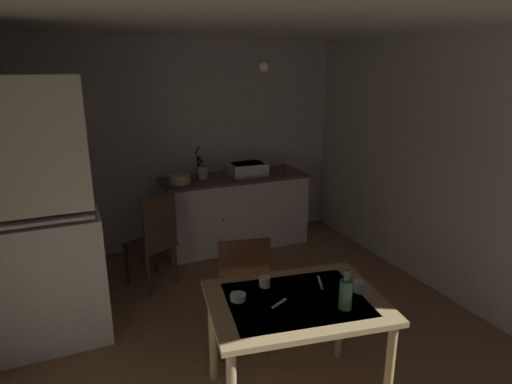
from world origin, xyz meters
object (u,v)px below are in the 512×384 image
object	(u,v)px
hand_pump	(199,165)
serving_bowl_wide	(238,297)
chair_by_counter	(154,240)
mug_tall	(265,282)
chair_far_side	(242,293)
hutch_cabinet	(41,229)
glass_bottle	(346,293)
mixing_bowl_counter	(179,179)
dining_table	(296,313)
sink_basin	(247,169)

from	to	relation	value
hand_pump	serving_bowl_wide	world-z (taller)	hand_pump
chair_by_counter	mug_tall	size ratio (longest dim) A/B	12.88
chair_far_side	hutch_cabinet	bearing A→B (deg)	152.44
glass_bottle	mug_tall	bearing A→B (deg)	127.47
serving_bowl_wide	glass_bottle	distance (m)	0.66
hand_pump	glass_bottle	world-z (taller)	hand_pump
chair_by_counter	hand_pump	bearing A→B (deg)	46.60
mixing_bowl_counter	chair_far_side	size ratio (longest dim) A/B	0.26
serving_bowl_wide	hand_pump	bearing A→B (deg)	78.98
hutch_cabinet	hand_pump	world-z (taller)	hutch_cabinet
dining_table	mug_tall	xyz separation A→B (m)	(-0.11, 0.23, 0.13)
hutch_cabinet	chair_by_counter	distance (m)	1.22
chair_by_counter	mug_tall	world-z (taller)	chair_by_counter
dining_table	glass_bottle	distance (m)	0.37
sink_basin	dining_table	distance (m)	2.76
dining_table	mug_tall	bearing A→B (deg)	116.00
sink_basin	dining_table	size ratio (longest dim) A/B	0.37
hutch_cabinet	chair_far_side	xyz separation A→B (m)	(1.35, -0.71, -0.48)
chair_by_counter	serving_bowl_wide	bearing A→B (deg)	-83.68
chair_far_side	mixing_bowl_counter	bearing A→B (deg)	89.59
mixing_bowl_counter	mug_tall	size ratio (longest dim) A/B	3.36
serving_bowl_wide	glass_bottle	world-z (taller)	glass_bottle
chair_far_side	serving_bowl_wide	size ratio (longest dim) A/B	9.64
dining_table	serving_bowl_wide	xyz separation A→B (m)	(-0.34, 0.14, 0.12)
sink_basin	hutch_cabinet	bearing A→B (deg)	-149.62
hutch_cabinet	serving_bowl_wide	distance (m)	1.66
dining_table	chair_by_counter	size ratio (longest dim) A/B	1.25
mixing_bowl_counter	mug_tall	world-z (taller)	mixing_bowl_counter
hutch_cabinet	mixing_bowl_counter	bearing A→B (deg)	42.47
hutch_cabinet	sink_basin	xyz separation A→B (m)	(2.22, 1.30, -0.03)
chair_by_counter	sink_basin	bearing A→B (deg)	28.22
mixing_bowl_counter	chair_far_side	distance (m)	2.01
hand_pump	mug_tall	xyz separation A→B (m)	(-0.27, -2.45, -0.26)
mug_tall	glass_bottle	world-z (taller)	glass_bottle
hand_pump	hutch_cabinet	bearing A→B (deg)	-140.43
mixing_bowl_counter	dining_table	size ratio (longest dim) A/B	0.21
chair_by_counter	serving_bowl_wide	size ratio (longest dim) A/B	9.48
hutch_cabinet	mixing_bowl_counter	xyz separation A→B (m)	(1.37, 1.25, -0.06)
sink_basin	glass_bottle	bearing A→B (deg)	-100.48
chair_far_side	glass_bottle	bearing A→B (deg)	-67.78
dining_table	glass_bottle	bearing A→B (deg)	-42.96
chair_by_counter	mixing_bowl_counter	bearing A→B (deg)	55.95
mug_tall	dining_table	bearing A→B (deg)	-64.00
mixing_bowl_counter	chair_far_side	xyz separation A→B (m)	(-0.01, -1.96, -0.43)
dining_table	chair_far_side	world-z (taller)	chair_far_side
dining_table	chair_by_counter	distance (m)	2.03
hand_pump	sink_basin	bearing A→B (deg)	-4.38
mug_tall	serving_bowl_wide	bearing A→B (deg)	-158.38
chair_by_counter	mug_tall	bearing A→B (deg)	-76.13
hand_pump	chair_by_counter	bearing A→B (deg)	-133.40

